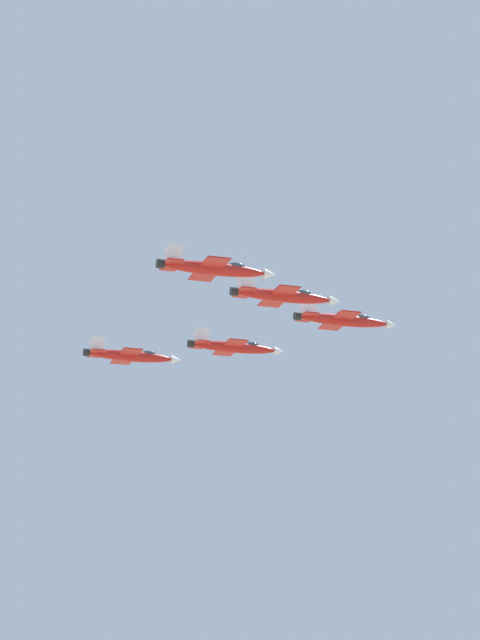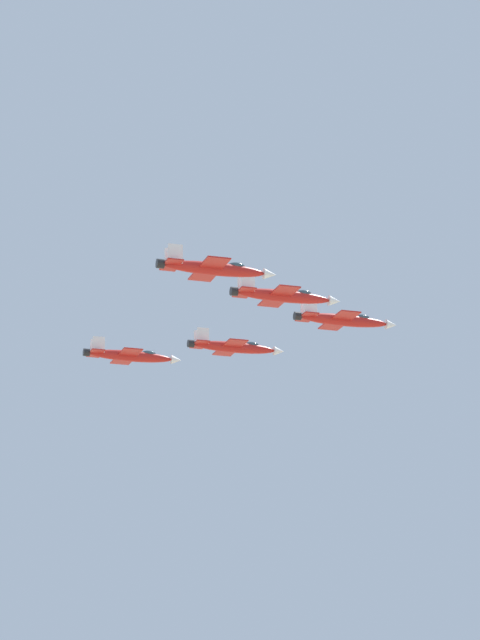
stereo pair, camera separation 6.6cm
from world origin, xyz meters
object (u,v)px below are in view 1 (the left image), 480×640
Objects in this scene: jet_right_wingman at (284,296)px; jet_right_outer at (214,268)px; jet_left_outer at (131,356)px; jet_lead at (344,320)px; jet_left_wingman at (234,347)px.

jet_right_wingman is 1.00× the size of jet_right_outer.
jet_left_outer is 43.16m from jet_right_outer.
jet_right_wingman is at bearing -68.90° from jet_left_outer.
jet_left_outer is at bearing 111.62° from jet_right_wingman.
jet_left_outer is (30.08, -17.44, -0.71)m from jet_right_wingman.
jet_left_outer is (33.30, -1.10, -1.66)m from jet_lead.
jet_right_wingman is 1.02× the size of jet_left_outer.
jet_left_outer reaches higher than jet_left_wingman.
jet_left_wingman is at bearing 139.76° from jet_lead.
jet_left_outer reaches higher than jet_right_outer.
jet_lead is 1.06× the size of jet_left_wingman.
jet_right_outer is at bearing -139.42° from jet_right_wingman.
jet_left_wingman is 34.77m from jet_right_outer.
jet_right_outer is (-26.86, 33.79, -0.32)m from jet_left_outer.
jet_lead is at bearing 41.02° from jet_right_outer.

